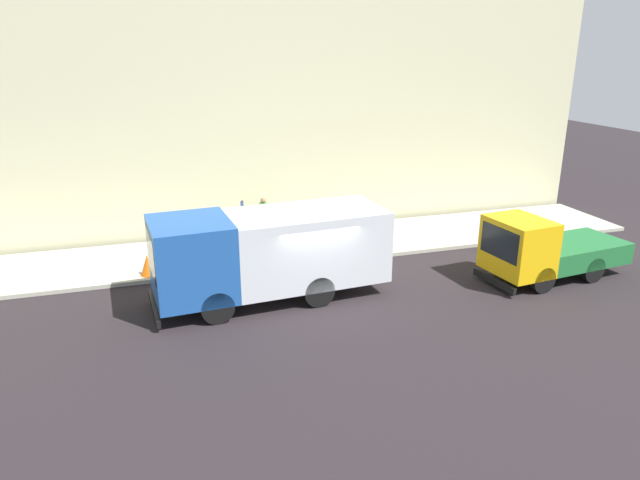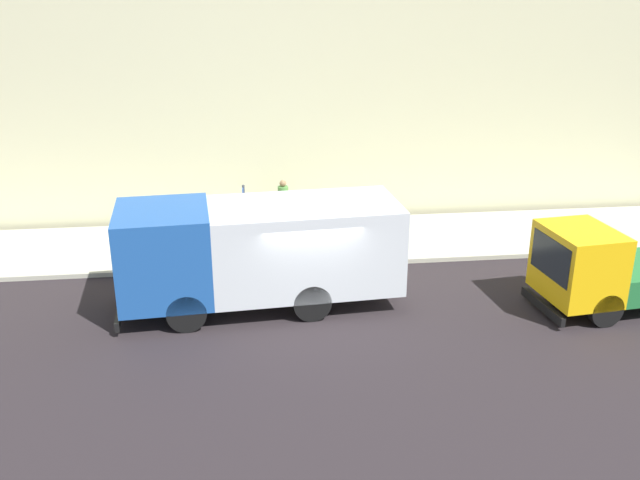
% 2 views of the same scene
% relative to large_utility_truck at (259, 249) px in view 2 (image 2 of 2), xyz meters
% --- Properties ---
extents(ground, '(80.00, 80.00, 0.00)m').
position_rel_large_utility_truck_xyz_m(ground, '(-0.65, -1.32, -1.61)').
color(ground, black).
extents(sidewalk, '(4.19, 30.00, 0.14)m').
position_rel_large_utility_truck_xyz_m(sidewalk, '(4.44, -1.32, -1.54)').
color(sidewalk, '#ACAA96').
rests_on(sidewalk, ground).
extents(building_facade, '(0.50, 30.00, 9.72)m').
position_rel_large_utility_truck_xyz_m(building_facade, '(7.03, -1.32, 3.25)').
color(building_facade, beige).
rests_on(building_facade, ground).
extents(large_utility_truck, '(3.05, 7.51, 2.84)m').
position_rel_large_utility_truck_xyz_m(large_utility_truck, '(0.00, 0.00, 0.00)').
color(large_utility_truck, '#1E4F9B').
rests_on(large_utility_truck, ground).
extents(small_flatbed_truck, '(2.66, 5.41, 2.29)m').
position_rel_large_utility_truck_xyz_m(small_flatbed_truck, '(-1.20, -9.30, -0.55)').
color(small_flatbed_truck, '#E8AE0F').
rests_on(small_flatbed_truck, ground).
extents(pedestrian_walking, '(0.39, 0.39, 1.66)m').
position_rel_large_utility_truck_xyz_m(pedestrian_walking, '(5.82, -1.02, -0.60)').
color(pedestrian_walking, '#5B4A4B').
rests_on(pedestrian_walking, sidewalk).
extents(pedestrian_standing, '(0.53, 0.53, 1.67)m').
position_rel_large_utility_truck_xyz_m(pedestrian_standing, '(3.45, -3.70, -0.60)').
color(pedestrian_standing, brown).
rests_on(pedestrian_standing, sidewalk).
extents(pedestrian_third, '(0.47, 0.47, 1.68)m').
position_rel_large_utility_truck_xyz_m(pedestrian_third, '(3.81, -0.72, -0.59)').
color(pedestrian_third, brown).
rests_on(pedestrian_third, sidewalk).
extents(traffic_cone_orange, '(0.51, 0.51, 0.73)m').
position_rel_large_utility_truck_xyz_m(traffic_cone_orange, '(2.81, 3.70, -1.10)').
color(traffic_cone_orange, orange).
rests_on(traffic_cone_orange, sidewalk).
extents(street_sign_post, '(0.44, 0.08, 2.40)m').
position_rel_large_utility_truck_xyz_m(street_sign_post, '(2.83, 0.33, -0.05)').
color(street_sign_post, '#4C5156').
rests_on(street_sign_post, sidewalk).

